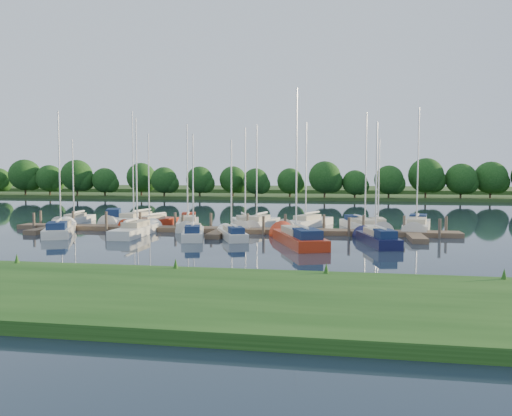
% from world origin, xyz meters
% --- Properties ---
extents(ground, '(260.00, 260.00, 0.00)m').
position_xyz_m(ground, '(0.00, 0.00, 0.00)').
color(ground, '#1B2536').
rests_on(ground, ground).
extents(near_bank, '(90.00, 10.00, 0.50)m').
position_xyz_m(near_bank, '(0.00, -16.00, 0.25)').
color(near_bank, '#194313').
rests_on(near_bank, ground).
extents(dock, '(40.00, 6.00, 0.40)m').
position_xyz_m(dock, '(0.00, 7.31, 0.20)').
color(dock, brown).
rests_on(dock, ground).
extents(mooring_pilings, '(38.24, 2.84, 2.00)m').
position_xyz_m(mooring_pilings, '(0.00, 8.43, 0.60)').
color(mooring_pilings, '#473D33').
rests_on(mooring_pilings, ground).
extents(far_shore, '(180.00, 30.00, 0.60)m').
position_xyz_m(far_shore, '(0.00, 75.00, 0.30)').
color(far_shore, '#233D17').
rests_on(far_shore, ground).
extents(distant_hill, '(220.00, 40.00, 1.40)m').
position_xyz_m(distant_hill, '(0.00, 100.00, 0.70)').
color(distant_hill, '#395726').
rests_on(distant_hill, ground).
extents(treeline, '(145.86, 9.24, 8.30)m').
position_xyz_m(treeline, '(0.86, 61.97, 4.06)').
color(treeline, '#38281C').
rests_on(treeline, ground).
extents(sailboat_n_0, '(2.18, 7.21, 9.14)m').
position_xyz_m(sailboat_n_0, '(-17.81, 13.63, 0.27)').
color(sailboat_n_0, silver).
rests_on(sailboat_n_0, ground).
extents(motorboat, '(3.34, 5.91, 1.87)m').
position_xyz_m(motorboat, '(-13.74, 14.28, 0.37)').
color(motorboat, silver).
rests_on(motorboat, ground).
extents(sailboat_n_2, '(3.57, 9.66, 12.07)m').
position_xyz_m(sailboat_n_2, '(-11.24, 14.12, 0.27)').
color(sailboat_n_2, silver).
rests_on(sailboat_n_2, ground).
extents(sailboat_n_3, '(3.48, 7.45, 9.50)m').
position_xyz_m(sailboat_n_3, '(-8.51, 11.64, 0.27)').
color(sailboat_n_3, '#AF2910').
rests_on(sailboat_n_3, ground).
extents(sailboat_n_4, '(3.61, 8.06, 10.34)m').
position_xyz_m(sailboat_n_4, '(-4.41, 10.79, 0.34)').
color(sailboat_n_4, silver).
rests_on(sailboat_n_4, ground).
extents(sailboat_n_5, '(3.88, 7.82, 10.02)m').
position_xyz_m(sailboat_n_5, '(0.90, 12.27, 0.27)').
color(sailboat_n_5, silver).
rests_on(sailboat_n_5, ground).
extents(sailboat_n_6, '(3.32, 8.02, 10.27)m').
position_xyz_m(sailboat_n_6, '(2.21, 12.02, 0.28)').
color(sailboat_n_6, silver).
rests_on(sailboat_n_6, ground).
extents(sailboat_n_7, '(4.70, 8.10, 10.63)m').
position_xyz_m(sailboat_n_7, '(6.84, 13.75, 0.28)').
color(sailboat_n_7, silver).
rests_on(sailboat_n_7, ground).
extents(sailboat_n_8, '(4.26, 8.95, 11.22)m').
position_xyz_m(sailboat_n_8, '(12.22, 12.25, 0.31)').
color(sailboat_n_8, silver).
rests_on(sailboat_n_8, ground).
extents(sailboat_n_9, '(2.03, 6.90, 8.87)m').
position_xyz_m(sailboat_n_9, '(13.56, 12.96, 0.27)').
color(sailboat_n_9, silver).
rests_on(sailboat_n_9, ground).
extents(sailboat_n_10, '(3.58, 9.21, 11.58)m').
position_xyz_m(sailboat_n_10, '(17.04, 12.35, 0.33)').
color(sailboat_n_10, silver).
rests_on(sailboat_n_10, ground).
extents(sailboat_s_0, '(4.99, 8.42, 10.99)m').
position_xyz_m(sailboat_s_0, '(-13.74, 4.08, 0.33)').
color(sailboat_s_0, silver).
rests_on(sailboat_s_0, ground).
extents(sailboat_s_1, '(2.10, 8.00, 10.38)m').
position_xyz_m(sailboat_s_1, '(-7.03, 4.57, 0.29)').
color(sailboat_s_1, silver).
rests_on(sailboat_s_1, ground).
extents(sailboat_s_2, '(3.03, 6.84, 8.84)m').
position_xyz_m(sailboat_s_2, '(-1.68, 3.55, 0.33)').
color(sailboat_s_2, silver).
rests_on(sailboat_s_2, ground).
extents(sailboat_s_3, '(3.51, 6.31, 8.30)m').
position_xyz_m(sailboat_s_3, '(1.51, 3.78, 0.32)').
color(sailboat_s_3, silver).
rests_on(sailboat_s_3, ground).
extents(sailboat_s_4, '(4.85, 9.36, 12.03)m').
position_xyz_m(sailboat_s_4, '(6.98, 1.58, 0.34)').
color(sailboat_s_4, '#AF2910').
rests_on(sailboat_s_4, ground).
extents(sailboat_s_5, '(3.04, 7.32, 9.47)m').
position_xyz_m(sailboat_s_5, '(12.78, 2.38, 0.34)').
color(sailboat_s_5, '#111239').
rests_on(sailboat_s_5, ground).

